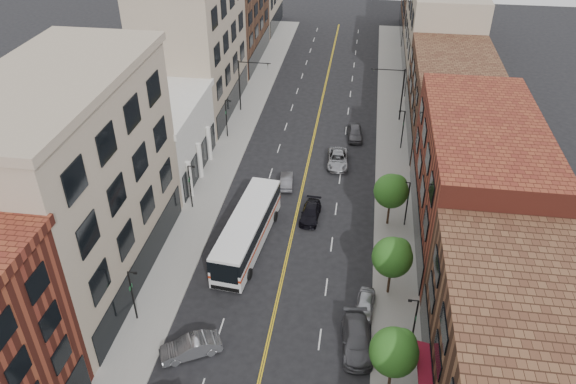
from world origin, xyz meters
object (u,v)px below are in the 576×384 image
at_px(car_parked_mid, 357,340).
at_px(car_lane_c, 355,133).
at_px(city_bus, 247,229).
at_px(car_parked_far, 365,305).
at_px(car_lane_a, 311,213).
at_px(car_lane_b, 338,159).
at_px(car_lane_behind, 286,181).
at_px(car_angle_b, 191,347).

bearing_deg(car_parked_mid, car_lane_c, 86.92).
relative_size(city_bus, car_parked_far, 3.62).
bearing_deg(car_parked_far, car_lane_c, 99.38).
relative_size(city_bus, car_parked_mid, 2.48).
xyz_separation_m(car_parked_mid, car_lane_c, (-1.63, 34.44, -0.03)).
bearing_deg(car_lane_a, city_bus, -132.42).
height_order(car_lane_b, car_lane_c, car_lane_c).
bearing_deg(car_lane_b, car_lane_a, -102.89).
bearing_deg(city_bus, car_lane_behind, 84.81).
bearing_deg(car_parked_far, car_lane_a, 120.87).
height_order(city_bus, car_parked_mid, city_bus).
bearing_deg(city_bus, car_lane_a, 49.96).
xyz_separation_m(car_angle_b, car_lane_c, (10.84, 36.93, -0.00)).
bearing_deg(car_parked_mid, car_lane_a, 102.39).
relative_size(car_angle_b, car_parked_far, 1.24).
height_order(car_parked_mid, car_parked_far, car_parked_mid).
bearing_deg(car_angle_b, car_lane_a, 131.00).
xyz_separation_m(car_lane_behind, car_lane_c, (7.06, 12.38, 0.13)).
bearing_deg(car_lane_b, city_bus, -117.00).
xyz_separation_m(city_bus, car_angle_b, (-1.67, -13.54, -1.24)).
bearing_deg(car_lane_behind, car_angle_b, 74.58).
distance_m(car_parked_far, car_lane_c, 30.51).
xyz_separation_m(car_lane_behind, car_lane_b, (5.33, 5.43, 0.09)).
bearing_deg(city_bus, car_parked_far, -26.23).
bearing_deg(car_lane_c, city_bus, -117.09).
xyz_separation_m(car_angle_b, car_parked_mid, (12.47, 2.49, 0.03)).
bearing_deg(car_lane_c, car_angle_b, -112.05).
bearing_deg(car_parked_far, car_lane_behind, 122.38).
height_order(car_parked_mid, car_lane_behind, car_parked_mid).
relative_size(car_parked_mid, car_lane_c, 1.22).
xyz_separation_m(car_parked_far, car_lane_behind, (-9.22, 18.05, -0.01)).
height_order(car_angle_b, car_lane_c, same).
distance_m(car_parked_far, car_lane_b, 23.80).
distance_m(car_parked_mid, car_lane_b, 27.69).
height_order(city_bus, car_lane_b, city_bus).
distance_m(car_parked_mid, car_lane_a, 17.21).
distance_m(car_lane_behind, car_lane_a, 6.61).
bearing_deg(car_lane_b, car_parked_mid, -85.70).
bearing_deg(car_parked_mid, car_lane_b, 91.19).
relative_size(car_parked_mid, car_lane_a, 1.23).
height_order(car_lane_behind, car_lane_b, car_lane_b).
distance_m(car_angle_b, car_lane_b, 31.33).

